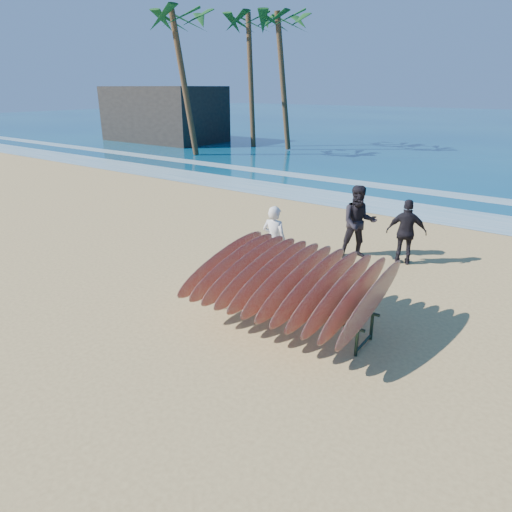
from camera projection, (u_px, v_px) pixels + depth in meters
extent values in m
plane|color=tan|center=(232.00, 312.00, 9.00)|extent=(120.00, 120.00, 0.00)
plane|color=white|center=(407.00, 210.00, 16.52)|extent=(160.00, 160.00, 0.00)
plane|color=white|center=(436.00, 193.00, 19.15)|extent=(160.00, 160.00, 0.00)
cylinder|color=#1C2E23|center=(217.00, 298.00, 9.05)|extent=(0.06, 0.06, 0.50)
cylinder|color=#1C2E23|center=(357.00, 343.00, 7.46)|extent=(0.06, 0.06, 0.50)
cylinder|color=#1C2E23|center=(237.00, 287.00, 9.55)|extent=(0.06, 0.06, 0.50)
cylinder|color=#1C2E23|center=(372.00, 327.00, 7.96)|extent=(0.06, 0.06, 0.50)
cylinder|color=#1C2E23|center=(280.00, 306.00, 8.17)|extent=(3.20, 0.15, 0.06)
cylinder|color=#1C2E23|center=(298.00, 293.00, 8.66)|extent=(3.20, 0.15, 0.06)
cylinder|color=#1C2E23|center=(227.00, 300.00, 9.36)|extent=(0.06, 0.65, 0.04)
cylinder|color=#1C2E23|center=(364.00, 343.00, 7.76)|extent=(0.06, 0.65, 0.04)
ellipsoid|color=#600609|center=(224.00, 262.00, 9.11)|extent=(0.15, 2.78, 1.04)
ellipsoid|color=#600609|center=(235.00, 265.00, 8.96)|extent=(0.15, 2.78, 1.04)
ellipsoid|color=#600609|center=(246.00, 268.00, 8.81)|extent=(0.15, 2.78, 1.04)
ellipsoid|color=#600609|center=(258.00, 271.00, 8.66)|extent=(0.15, 2.78, 1.04)
ellipsoid|color=#600609|center=(271.00, 274.00, 8.50)|extent=(0.15, 2.78, 1.04)
ellipsoid|color=#600609|center=(284.00, 278.00, 8.35)|extent=(0.15, 2.78, 1.04)
ellipsoid|color=#600609|center=(297.00, 281.00, 8.20)|extent=(0.15, 2.78, 1.04)
ellipsoid|color=#600609|center=(311.00, 285.00, 8.05)|extent=(0.15, 2.78, 1.04)
ellipsoid|color=#600609|center=(325.00, 288.00, 7.90)|extent=(0.15, 2.78, 1.04)
ellipsoid|color=#600609|center=(340.00, 292.00, 7.75)|extent=(0.15, 2.78, 1.04)
ellipsoid|color=#600609|center=(356.00, 297.00, 7.59)|extent=(0.15, 2.78, 1.04)
ellipsoid|color=#600609|center=(372.00, 301.00, 7.44)|extent=(0.15, 2.78, 1.04)
imported|color=silver|center=(274.00, 241.00, 10.56)|extent=(0.64, 0.45, 1.66)
imported|color=black|center=(359.00, 222.00, 11.59)|extent=(1.16, 1.11, 1.89)
imported|color=black|center=(406.00, 232.00, 11.23)|extent=(1.04, 0.71, 1.64)
cube|color=#2D2823|center=(164.00, 114.00, 36.98)|extent=(9.58, 5.32, 4.26)
cylinder|color=brown|center=(185.00, 86.00, 27.91)|extent=(0.36, 1.85, 8.40)
cylinder|color=brown|center=(283.00, 84.00, 30.28)|extent=(0.36, 1.97, 8.63)
cylinder|color=brown|center=(251.00, 83.00, 32.40)|extent=(0.36, 0.93, 8.94)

